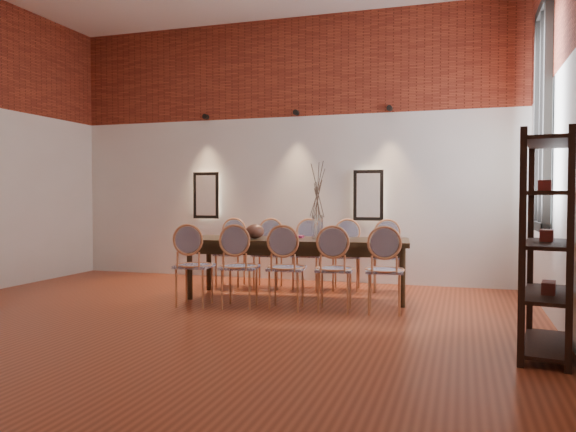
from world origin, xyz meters
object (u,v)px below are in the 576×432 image
(chair_near_b, at_px, (240,267))
(dining_table, at_px, (297,268))
(chair_far_d, at_px, (346,256))
(chair_near_e, at_px, (385,270))
(chair_far_b, at_px, (268,254))
(chair_far_c, at_px, (307,255))
(chair_near_d, at_px, (335,269))
(book, at_px, (293,237))
(chair_near_c, at_px, (286,268))
(chair_far_a, at_px, (230,253))
(shelving_rack, at_px, (548,244))
(chair_far_e, at_px, (387,257))
(vase, at_px, (318,227))
(bowl, at_px, (255,231))
(chair_near_a, at_px, (194,266))

(chair_near_b, bearing_deg, dining_table, 52.67)
(chair_far_d, bearing_deg, chair_near_e, 110.87)
(dining_table, xyz_separation_m, chair_near_e, (1.18, -0.60, 0.09))
(chair_far_b, bearing_deg, chair_far_c, -180.00)
(chair_near_d, height_order, book, chair_near_d)
(chair_near_c, xyz_separation_m, chair_far_a, (-1.25, 1.32, 0.00))
(chair_near_b, height_order, shelving_rack, shelving_rack)
(chair_far_c, xyz_separation_m, chair_far_e, (1.10, 0.12, 0.00))
(book, bearing_deg, chair_far_e, 31.82)
(chair_near_e, height_order, chair_far_a, same)
(vase, xyz_separation_m, bowl, (-0.79, -0.14, -0.06))
(chair_far_e, relative_size, book, 3.62)
(chair_far_b, distance_m, chair_far_c, 0.55)
(chair_far_a, distance_m, chair_far_c, 1.10)
(chair_near_c, distance_m, shelving_rack, 2.84)
(chair_near_d, bearing_deg, chair_far_d, 90.00)
(chair_near_b, relative_size, bowl, 3.92)
(dining_table, bearing_deg, chair_near_a, -146.75)
(chair_far_b, distance_m, chair_far_d, 1.10)
(chair_near_b, distance_m, shelving_rack, 3.32)
(chair_near_b, relative_size, vase, 3.13)
(chair_near_d, height_order, bowl, chair_near_d)
(chair_far_b, bearing_deg, chair_near_e, 138.84)
(dining_table, xyz_separation_m, vase, (0.25, 0.03, 0.53))
(chair_near_d, bearing_deg, chair_far_b, 127.33)
(chair_far_e, bearing_deg, bowl, 25.18)
(chair_far_b, bearing_deg, dining_table, 127.33)
(chair_far_a, distance_m, chair_far_d, 1.65)
(chair_near_b, xyz_separation_m, chair_far_e, (1.49, 1.62, 0.00))
(chair_far_c, bearing_deg, chair_near_b, 69.13)
(dining_table, distance_m, shelving_rack, 3.27)
(chair_near_e, height_order, bowl, chair_near_e)
(bowl, height_order, book, bowl)
(chair_near_e, xyz_separation_m, vase, (-0.92, 0.63, 0.43))
(chair_far_a, xyz_separation_m, chair_far_e, (2.19, 0.24, 0.00))
(chair_near_c, relative_size, vase, 3.13)
(chair_far_e, bearing_deg, chair_far_b, 0.00)
(chair_near_b, xyz_separation_m, chair_near_d, (1.10, 0.12, 0.00))
(chair_near_a, xyz_separation_m, chair_far_d, (1.49, 1.62, 0.00))
(book, bearing_deg, chair_far_c, 87.92)
(vase, bearing_deg, chair_near_a, -145.69)
(chair_near_b, xyz_separation_m, chair_far_d, (0.94, 1.56, 0.00))
(bowl, relative_size, book, 0.92)
(chair_near_b, distance_m, chair_near_c, 0.55)
(chair_far_d, bearing_deg, dining_table, 52.67)
(chair_far_b, bearing_deg, book, 129.55)
(chair_far_c, relative_size, chair_far_e, 1.00)
(chair_near_e, relative_size, vase, 3.13)
(chair_near_a, distance_m, chair_near_d, 1.65)
(chair_far_c, xyz_separation_m, book, (-0.02, -0.57, 0.30))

